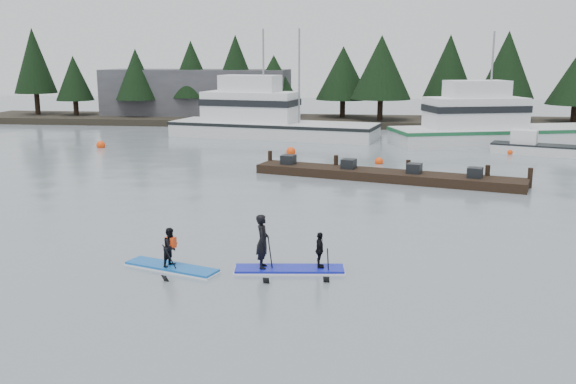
# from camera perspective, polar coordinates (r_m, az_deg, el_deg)

# --- Properties ---
(ground) EXTENTS (160.00, 160.00, 0.00)m
(ground) POSITION_cam_1_polar(r_m,az_deg,el_deg) (19.65, -2.27, -6.77)
(ground) COLOR slate
(ground) RESTS_ON ground
(far_shore) EXTENTS (70.00, 8.00, 0.60)m
(far_shore) POSITION_cam_1_polar(r_m,az_deg,el_deg) (60.71, 4.41, 6.30)
(far_shore) COLOR #2D281E
(far_shore) RESTS_ON ground
(treeline) EXTENTS (60.00, 4.00, 8.00)m
(treeline) POSITION_cam_1_polar(r_m,az_deg,el_deg) (60.74, 4.40, 6.02)
(treeline) COLOR black
(treeline) RESTS_ON ground
(waterfront_building) EXTENTS (18.00, 6.00, 5.00)m
(waterfront_building) POSITION_cam_1_polar(r_m,az_deg,el_deg) (64.76, -8.07, 8.53)
(waterfront_building) COLOR #4C4C51
(waterfront_building) RESTS_ON ground
(fishing_boat_large) EXTENTS (16.81, 7.61, 9.33)m
(fishing_boat_large) POSITION_cam_1_polar(r_m,az_deg,el_deg) (51.09, -1.84, 5.70)
(fishing_boat_large) COLOR silver
(fishing_boat_large) RESTS_ON ground
(fishing_boat_medium) EXTENTS (15.92, 8.62, 9.00)m
(fishing_boat_medium) POSITION_cam_1_polar(r_m,az_deg,el_deg) (49.26, 17.66, 4.84)
(fishing_boat_medium) COLOR silver
(fishing_boat_medium) RESTS_ON ground
(skiff) EXTENTS (5.88, 3.49, 0.66)m
(skiff) POSITION_cam_1_polar(r_m,az_deg,el_deg) (45.01, 21.26, 3.55)
(skiff) COLOR silver
(skiff) RESTS_ON ground
(floating_dock) EXTENTS (13.98, 5.75, 0.47)m
(floating_dock) POSITION_cam_1_polar(r_m,az_deg,el_deg) (33.65, 8.64, 1.46)
(floating_dock) COLOR black
(floating_dock) RESTS_ON ground
(buoy_d) EXTENTS (0.50, 0.50, 0.50)m
(buoy_d) POSITION_cam_1_polar(r_m,az_deg,el_deg) (38.68, 8.08, 2.49)
(buoy_d) COLOR #FF450C
(buoy_d) RESTS_ON ground
(buoy_a) EXTENTS (0.62, 0.62, 0.62)m
(buoy_a) POSITION_cam_1_polar(r_m,az_deg,el_deg) (47.01, -16.29, 3.81)
(buoy_a) COLOR #FF450C
(buoy_a) RESTS_ON ground
(buoy_b) EXTENTS (0.61, 0.61, 0.61)m
(buoy_b) POSITION_cam_1_polar(r_m,az_deg,el_deg) (42.13, 0.26, 3.39)
(buoy_b) COLOR #FF450C
(buoy_b) RESTS_ON ground
(buoy_c) EXTENTS (0.49, 0.49, 0.49)m
(buoy_c) POSITION_cam_1_polar(r_m,az_deg,el_deg) (44.56, 19.16, 3.20)
(buoy_c) COLOR #FF450C
(buoy_c) RESTS_ON ground
(paddleboard_solo) EXTENTS (3.07, 1.67, 1.79)m
(paddleboard_solo) POSITION_cam_1_polar(r_m,az_deg,el_deg) (19.73, -10.34, -5.58)
(paddleboard_solo) COLOR #1359B2
(paddleboard_solo) RESTS_ON ground
(paddleboard_duo) EXTENTS (3.32, 1.35, 2.28)m
(paddleboard_duo) POSITION_cam_1_polar(r_m,az_deg,el_deg) (19.18, -0.35, -5.41)
(paddleboard_duo) COLOR #131BB2
(paddleboard_duo) RESTS_ON ground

